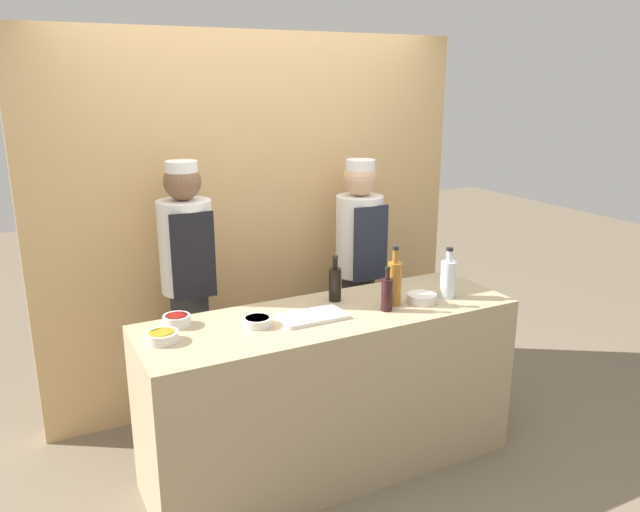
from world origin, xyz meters
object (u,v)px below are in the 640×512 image
object	(u,v)px
chef_right	(359,268)
sauce_bowl_white	(257,321)
sauce_bowl_red	(177,320)
sauce_bowl_yellow	(162,336)
bottle_wine	(387,294)
bottle_amber	(394,282)
cutting_board	(312,316)
bottle_clear	(448,278)
chef_left	(189,290)
bottle_soy	(335,283)
sauce_bowl_green	(422,298)

from	to	relation	value
chef_right	sauce_bowl_white	bearing A→B (deg)	-145.77
sauce_bowl_red	sauce_bowl_yellow	size ratio (longest dim) A/B	0.89
sauce_bowl_yellow	bottle_wine	xyz separation A→B (m)	(1.16, -0.13, 0.07)
sauce_bowl_yellow	bottle_amber	distance (m)	1.26
bottle_wine	chef_right	xyz separation A→B (m)	(0.29, 0.79, -0.12)
cutting_board	bottle_clear	world-z (taller)	bottle_clear
sauce_bowl_white	bottle_wine	distance (m)	0.71
sauce_bowl_white	sauce_bowl_yellow	distance (m)	0.47
sauce_bowl_white	bottle_amber	distance (m)	0.79
sauce_bowl_yellow	bottle_wine	bearing A→B (deg)	-6.51
chef_left	bottle_wine	bearing A→B (deg)	-42.59
bottle_soy	sauce_bowl_white	bearing A→B (deg)	-164.44
sauce_bowl_red	bottle_amber	world-z (taller)	bottle_amber
sauce_bowl_yellow	cutting_board	xyz separation A→B (m)	(0.76, -0.06, -0.02)
bottle_soy	bottle_amber	xyz separation A→B (m)	(0.26, -0.20, 0.03)
sauce_bowl_yellow	bottle_clear	xyz separation A→B (m)	(1.58, -0.11, 0.09)
bottle_clear	chef_left	world-z (taller)	chef_left
sauce_bowl_green	sauce_bowl_red	size ratio (longest dim) A/B	1.19
cutting_board	bottle_amber	world-z (taller)	bottle_amber
bottle_clear	bottle_amber	world-z (taller)	bottle_amber
sauce_bowl_red	sauce_bowl_white	bearing A→B (deg)	-27.11
sauce_bowl_white	sauce_bowl_green	bearing A→B (deg)	-6.25
sauce_bowl_red	bottle_wine	xyz separation A→B (m)	(1.05, -0.30, 0.06)
cutting_board	bottle_amber	distance (m)	0.50
sauce_bowl_yellow	bottle_wine	world-z (taller)	bottle_wine
bottle_wine	chef_left	xyz separation A→B (m)	(-0.85, 0.79, -0.09)
sauce_bowl_white	chef_left	world-z (taller)	chef_left
sauce_bowl_red	sauce_bowl_white	xyz separation A→B (m)	(0.36, -0.18, -0.01)
cutting_board	chef_right	bearing A→B (deg)	45.49
sauce_bowl_green	chef_left	bearing A→B (deg)	144.80
sauce_bowl_green	bottle_clear	xyz separation A→B (m)	(0.18, 0.01, 0.09)
sauce_bowl_white	cutting_board	distance (m)	0.29
bottle_soy	chef_right	size ratio (longest dim) A/B	0.16
sauce_bowl_yellow	chef_left	xyz separation A→B (m)	(0.31, 0.65, -0.02)
sauce_bowl_red	sauce_bowl_white	size ratio (longest dim) A/B	0.93
bottle_wine	bottle_amber	world-z (taller)	bottle_amber
bottle_wine	bottle_amber	xyz separation A→B (m)	(0.09, 0.06, 0.03)
sauce_bowl_red	sauce_bowl_yellow	xyz separation A→B (m)	(-0.11, -0.17, -0.00)
bottle_clear	chef_right	distance (m)	0.79
chef_right	sauce_bowl_red	bearing A→B (deg)	-160.14
bottle_clear	chef_left	xyz separation A→B (m)	(-1.27, 0.77, -0.11)
cutting_board	bottle_soy	bearing A→B (deg)	38.29
sauce_bowl_green	sauce_bowl_white	size ratio (longest dim) A/B	1.11
sauce_bowl_green	bottle_soy	bearing A→B (deg)	149.03
sauce_bowl_red	bottle_wine	bearing A→B (deg)	-15.92
sauce_bowl_white	sauce_bowl_yellow	bearing A→B (deg)	177.92
sauce_bowl_yellow	sauce_bowl_red	bearing A→B (deg)	55.81
bottle_wine	chef_left	size ratio (longest dim) A/B	0.14
sauce_bowl_red	bottle_clear	distance (m)	1.50
sauce_bowl_yellow	bottle_clear	world-z (taller)	bottle_clear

